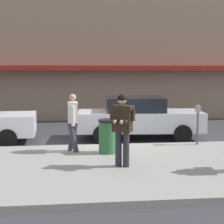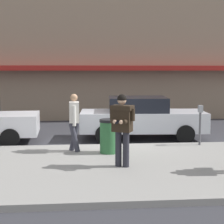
{
  "view_description": "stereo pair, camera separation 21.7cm",
  "coord_description": "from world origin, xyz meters",
  "px_view_note": "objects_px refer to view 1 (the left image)",
  "views": [
    {
      "loc": [
        -0.98,
        -12.04,
        2.55
      ],
      "look_at": [
        0.07,
        -2.87,
        1.49
      ],
      "focal_mm": 60.0,
      "sensor_mm": 36.0,
      "label": 1
    },
    {
      "loc": [
        -0.77,
        -12.06,
        2.55
      ],
      "look_at": [
        0.07,
        -2.87,
        1.49
      ],
      "focal_mm": 60.0,
      "sensor_mm": 36.0,
      "label": 2
    }
  ],
  "objects_px": {
    "parked_sedan_mid": "(139,117)",
    "parking_meter": "(198,119)",
    "man_texting_on_phone": "(122,122)",
    "pedestrian_in_light_coat": "(73,119)",
    "trash_bin": "(108,136)"
  },
  "relations": [
    {
      "from": "parking_meter",
      "to": "trash_bin",
      "type": "distance_m",
      "value": 3.13
    },
    {
      "from": "parking_meter",
      "to": "parked_sedan_mid",
      "type": "bearing_deg",
      "value": 128.76
    },
    {
      "from": "pedestrian_in_light_coat",
      "to": "parking_meter",
      "type": "relative_size",
      "value": 1.34
    },
    {
      "from": "parked_sedan_mid",
      "to": "parking_meter",
      "type": "distance_m",
      "value": 2.49
    },
    {
      "from": "parked_sedan_mid",
      "to": "trash_bin",
      "type": "xyz_separation_m",
      "value": [
        -1.43,
        -2.82,
        -0.16
      ]
    },
    {
      "from": "pedestrian_in_light_coat",
      "to": "trash_bin",
      "type": "height_order",
      "value": "pedestrian_in_light_coat"
    },
    {
      "from": "man_texting_on_phone",
      "to": "pedestrian_in_light_coat",
      "type": "distance_m",
      "value": 2.22
    },
    {
      "from": "man_texting_on_phone",
      "to": "parking_meter",
      "type": "distance_m",
      "value": 3.71
    },
    {
      "from": "parking_meter",
      "to": "trash_bin",
      "type": "relative_size",
      "value": 1.3
    },
    {
      "from": "parked_sedan_mid",
      "to": "pedestrian_in_light_coat",
      "type": "height_order",
      "value": "pedestrian_in_light_coat"
    },
    {
      "from": "pedestrian_in_light_coat",
      "to": "parking_meter",
      "type": "distance_m",
      "value": 4.02
    },
    {
      "from": "pedestrian_in_light_coat",
      "to": "man_texting_on_phone",
      "type": "bearing_deg",
      "value": -57.56
    },
    {
      "from": "parked_sedan_mid",
      "to": "man_texting_on_phone",
      "type": "bearing_deg",
      "value": -105.73
    },
    {
      "from": "man_texting_on_phone",
      "to": "pedestrian_in_light_coat",
      "type": "height_order",
      "value": "man_texting_on_phone"
    },
    {
      "from": "man_texting_on_phone",
      "to": "parking_meter",
      "type": "bearing_deg",
      "value": 41.14
    }
  ]
}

